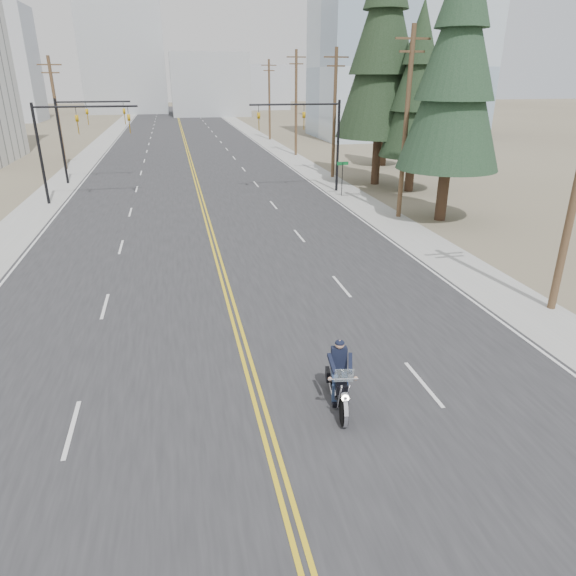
% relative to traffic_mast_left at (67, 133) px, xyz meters
% --- Properties ---
extents(ground_plane, '(400.00, 400.00, 0.00)m').
position_rel_traffic_mast_left_xyz_m(ground_plane, '(8.98, -32.00, -4.94)').
color(ground_plane, '#776D56').
rests_on(ground_plane, ground).
extents(road, '(20.00, 200.00, 0.01)m').
position_rel_traffic_mast_left_xyz_m(road, '(8.98, 38.00, -4.93)').
color(road, '#303033').
rests_on(road, ground).
extents(sidewalk_left, '(3.00, 200.00, 0.01)m').
position_rel_traffic_mast_left_xyz_m(sidewalk_left, '(-2.52, 38.00, -4.93)').
color(sidewalk_left, '#A5A5A0').
rests_on(sidewalk_left, ground).
extents(sidewalk_right, '(3.00, 200.00, 0.01)m').
position_rel_traffic_mast_left_xyz_m(sidewalk_right, '(20.48, 38.00, -4.93)').
color(sidewalk_right, '#A5A5A0').
rests_on(sidewalk_right, ground).
extents(traffic_mast_left, '(7.10, 0.26, 7.00)m').
position_rel_traffic_mast_left_xyz_m(traffic_mast_left, '(0.00, 0.00, 0.00)').
color(traffic_mast_left, black).
rests_on(traffic_mast_left, ground).
extents(traffic_mast_right, '(7.10, 0.26, 7.00)m').
position_rel_traffic_mast_left_xyz_m(traffic_mast_right, '(17.95, 0.00, 0.00)').
color(traffic_mast_right, black).
rests_on(traffic_mast_right, ground).
extents(traffic_mast_far, '(6.10, 0.26, 7.00)m').
position_rel_traffic_mast_left_xyz_m(traffic_mast_far, '(-0.33, 8.00, -0.06)').
color(traffic_mast_far, black).
rests_on(traffic_mast_far, ground).
extents(street_sign, '(0.90, 0.06, 2.62)m').
position_rel_traffic_mast_left_xyz_m(street_sign, '(19.78, -2.00, -3.13)').
color(street_sign, black).
rests_on(street_sign, ground).
extents(utility_pole_b, '(2.20, 0.30, 11.50)m').
position_rel_traffic_mast_left_xyz_m(utility_pole_b, '(21.48, -9.00, 1.05)').
color(utility_pole_b, brown).
rests_on(utility_pole_b, ground).
extents(utility_pole_c, '(2.20, 0.30, 11.00)m').
position_rel_traffic_mast_left_xyz_m(utility_pole_c, '(21.48, 6.00, 0.79)').
color(utility_pole_c, brown).
rests_on(utility_pole_c, ground).
extents(utility_pole_d, '(2.20, 0.30, 11.50)m').
position_rel_traffic_mast_left_xyz_m(utility_pole_d, '(21.48, 21.00, 1.05)').
color(utility_pole_d, brown).
rests_on(utility_pole_d, ground).
extents(utility_pole_e, '(2.20, 0.30, 11.00)m').
position_rel_traffic_mast_left_xyz_m(utility_pole_e, '(21.48, 38.00, 0.79)').
color(utility_pole_e, brown).
rests_on(utility_pole_e, ground).
extents(utility_pole_left, '(2.20, 0.30, 10.50)m').
position_rel_traffic_mast_left_xyz_m(utility_pole_left, '(-3.52, 16.00, 0.54)').
color(utility_pole_left, brown).
rests_on(utility_pole_left, ground).
extents(glass_building, '(24.00, 16.00, 20.00)m').
position_rel_traffic_mast_left_xyz_m(glass_building, '(40.98, 38.00, 5.06)').
color(glass_building, '#9EB5CC').
rests_on(glass_building, ground).
extents(haze_bldg_b, '(18.00, 14.00, 14.00)m').
position_rel_traffic_mast_left_xyz_m(haze_bldg_b, '(16.98, 93.00, 2.06)').
color(haze_bldg_b, '#ADB2B7').
rests_on(haze_bldg_b, ground).
extents(haze_bldg_c, '(16.00, 12.00, 18.00)m').
position_rel_traffic_mast_left_xyz_m(haze_bldg_c, '(48.98, 78.00, 4.06)').
color(haze_bldg_c, '#B7BCC6').
rests_on(haze_bldg_c, ground).
extents(haze_bldg_d, '(20.00, 15.00, 26.00)m').
position_rel_traffic_mast_left_xyz_m(haze_bldg_d, '(-3.02, 108.00, 8.06)').
color(haze_bldg_d, '#ADB2B7').
rests_on(haze_bldg_d, ground).
extents(haze_bldg_e, '(14.00, 14.00, 12.00)m').
position_rel_traffic_mast_left_xyz_m(haze_bldg_e, '(33.98, 118.00, 1.06)').
color(haze_bldg_e, '#B7BCC6').
rests_on(haze_bldg_e, ground).
extents(motorcyclist, '(1.43, 2.56, 1.89)m').
position_rel_traffic_mast_left_xyz_m(motorcyclist, '(11.18, -28.44, -3.99)').
color(motorcyclist, black).
rests_on(motorcyclist, ground).
extents(conifer_near, '(6.21, 6.21, 16.45)m').
position_rel_traffic_mast_left_xyz_m(conifer_near, '(23.79, -10.30, 4.51)').
color(conifer_near, '#382619').
rests_on(conifer_near, ground).
extents(conifer_mid, '(5.22, 5.22, 13.93)m').
position_rel_traffic_mast_left_xyz_m(conifer_mid, '(25.71, -1.33, 3.06)').
color(conifer_mid, '#382619').
rests_on(conifer_mid, ground).
extents(conifer_tall, '(7.12, 7.12, 19.77)m').
position_rel_traffic_mast_left_xyz_m(conifer_tall, '(24.12, 2.09, 6.42)').
color(conifer_tall, '#382619').
rests_on(conifer_tall, ground).
extents(conifer_far, '(4.92, 4.92, 13.17)m').
position_rel_traffic_mast_left_xyz_m(conifer_far, '(28.65, 11.56, 2.62)').
color(conifer_far, '#382619').
rests_on(conifer_far, ground).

